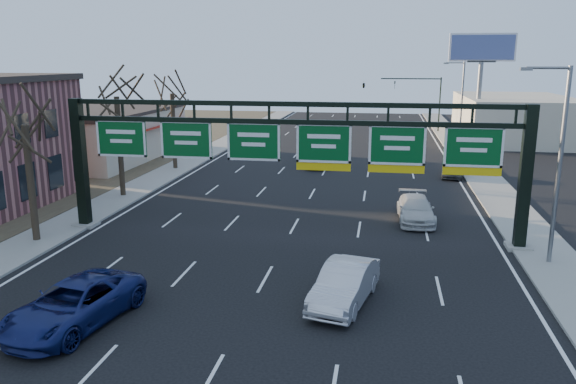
% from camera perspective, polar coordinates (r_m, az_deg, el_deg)
% --- Properties ---
extents(ground, '(160.00, 160.00, 0.00)m').
position_cam_1_polar(ground, '(22.78, -3.40, -10.67)').
color(ground, black).
rests_on(ground, ground).
extents(sidewalk_left, '(3.00, 120.00, 0.12)m').
position_cam_1_polar(sidewalk_left, '(44.89, -13.62, 1.14)').
color(sidewalk_left, gray).
rests_on(sidewalk_left, ground).
extents(sidewalk_right, '(3.00, 120.00, 0.12)m').
position_cam_1_polar(sidewalk_right, '(42.05, 20.40, -0.14)').
color(sidewalk_right, gray).
rests_on(sidewalk_right, ground).
extents(dirt_strip_left, '(21.00, 120.00, 0.06)m').
position_cam_1_polar(dirt_strip_left, '(50.93, -26.35, 1.51)').
color(dirt_strip_left, '#473D2B').
rests_on(dirt_strip_left, ground).
extents(lane_markings, '(21.60, 120.00, 0.01)m').
position_cam_1_polar(lane_markings, '(41.58, 2.82, 0.47)').
color(lane_markings, white).
rests_on(lane_markings, ground).
extents(sign_gantry, '(24.60, 1.20, 7.20)m').
position_cam_1_polar(sign_gantry, '(29.00, 0.35, 4.15)').
color(sign_gantry, black).
rests_on(sign_gantry, ground).
extents(cream_strip, '(10.90, 18.40, 4.70)m').
position_cam_1_polar(cream_strip, '(56.25, -18.33, 5.63)').
color(cream_strip, '#B9AF99').
rests_on(cream_strip, ground).
extents(building_right_distant, '(12.00, 20.00, 5.00)m').
position_cam_1_polar(building_right_distant, '(72.19, 21.98, 7.02)').
color(building_right_distant, '#B9AF99').
rests_on(building_right_distant, ground).
extents(tree_gantry, '(3.60, 3.60, 8.48)m').
position_cam_1_polar(tree_gantry, '(30.86, -25.39, 8.09)').
color(tree_gantry, '#2D2319').
rests_on(tree_gantry, sidewalk_left).
extents(tree_mid, '(3.60, 3.60, 9.24)m').
position_cam_1_polar(tree_mid, '(39.43, -17.14, 10.73)').
color(tree_mid, '#2D2319').
rests_on(tree_mid, sidewalk_left).
extents(tree_far, '(3.60, 3.60, 8.86)m').
position_cam_1_polar(tree_far, '(48.59, -11.77, 10.98)').
color(tree_far, '#2D2319').
rests_on(tree_far, sidewalk_left).
extents(streetlight_near, '(2.15, 0.22, 9.00)m').
position_cam_1_polar(streetlight_near, '(27.66, 25.70, 3.33)').
color(streetlight_near, slate).
rests_on(streetlight_near, sidewalk_right).
extents(streetlight_far, '(2.15, 0.22, 9.00)m').
position_cam_1_polar(streetlight_far, '(60.88, 17.12, 8.83)').
color(streetlight_far, slate).
rests_on(streetlight_far, sidewalk_right).
extents(billboard_right, '(7.00, 0.50, 12.00)m').
position_cam_1_polar(billboard_right, '(66.02, 19.05, 12.47)').
color(billboard_right, slate).
rests_on(billboard_right, ground).
extents(traffic_signal_mast, '(10.16, 0.54, 7.00)m').
position_cam_1_polar(traffic_signal_mast, '(75.35, 10.54, 10.27)').
color(traffic_signal_mast, black).
rests_on(traffic_signal_mast, ground).
extents(car_blue_suv, '(3.63, 6.08, 1.58)m').
position_cam_1_polar(car_blue_suv, '(21.66, -20.91, -10.61)').
color(car_blue_suv, navy).
rests_on(car_blue_suv, ground).
extents(car_silver_sedan, '(2.68, 5.05, 1.58)m').
position_cam_1_polar(car_silver_sedan, '(22.09, 5.79, -9.28)').
color(car_silver_sedan, silver).
rests_on(car_silver_sedan, ground).
extents(car_white_wagon, '(2.20, 4.99, 1.43)m').
position_cam_1_polar(car_white_wagon, '(33.64, 12.84, -1.72)').
color(car_white_wagon, silver).
rests_on(car_white_wagon, ground).
extents(car_grey_far, '(2.40, 4.25, 1.36)m').
position_cam_1_polar(car_grey_far, '(47.10, 16.49, 2.30)').
color(car_grey_far, '#434648').
rests_on(car_grey_far, ground).
extents(car_silver_distant, '(1.78, 5.02, 1.65)m').
position_cam_1_polar(car_silver_distant, '(49.79, 3.13, 3.58)').
color(car_silver_distant, '#B9B8BD').
rests_on(car_silver_distant, ground).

